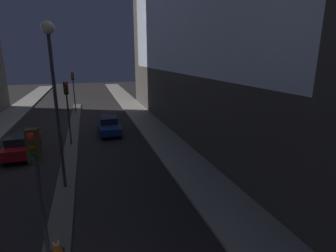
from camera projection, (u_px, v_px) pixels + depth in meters
median_strip at (72, 140)px, 21.40m from camera, size 0.96×33.26×0.13m
traffic_light_near at (37, 174)px, 7.07m from camera, size 0.32×0.42×4.74m
traffic_light_mid at (67, 99)px, 19.15m from camera, size 0.32×0.42×4.74m
traffic_light_far at (73, 84)px, 30.05m from camera, size 0.32×0.42×4.74m
street_lamp at (53, 73)px, 12.10m from camera, size 0.58×0.58×8.07m
traffic_cone_far at (56, 245)px, 8.89m from camera, size 0.45×0.45×0.72m
car_left_lane at (22, 145)px, 18.04m from camera, size 1.81×4.38×1.52m
car_right_lane at (109, 125)px, 23.35m from camera, size 1.72×4.63×1.42m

